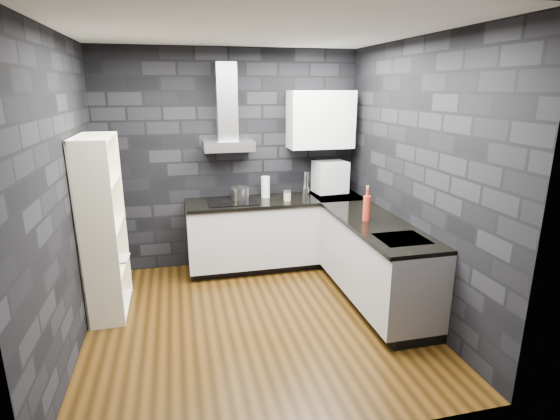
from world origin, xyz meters
name	(u,v)px	position (x,y,z in m)	size (l,w,h in m)	color
ground	(256,321)	(0.00, 0.00, 0.00)	(3.20, 3.20, 0.00)	#3C250B
ceiling	(251,29)	(0.00, 0.00, 2.70)	(3.20, 3.20, 0.00)	white
wall_back	(231,160)	(0.00, 1.62, 1.35)	(3.20, 0.05, 2.70)	black
wall_front	(305,252)	(0.00, -1.62, 1.35)	(3.20, 0.05, 2.70)	black
wall_left	(60,199)	(-1.62, 0.00, 1.35)	(0.05, 3.20, 2.70)	black
wall_right	(415,180)	(1.62, 0.00, 1.35)	(0.05, 3.20, 2.70)	black
toekick_back	(275,261)	(0.50, 1.34, 0.05)	(2.18, 0.50, 0.10)	black
toekick_right	(377,297)	(1.34, 0.10, 0.05)	(0.50, 1.78, 0.10)	black
counter_back_cab	(276,231)	(0.50, 1.30, 0.48)	(2.20, 0.60, 0.76)	#B9B9BE
counter_right_cab	(376,261)	(1.30, 0.10, 0.48)	(0.60, 1.80, 0.76)	#B9B9BE
counter_back_top	(276,201)	(0.50, 1.29, 0.88)	(2.20, 0.62, 0.04)	black
counter_right_top	(377,224)	(1.29, 0.10, 0.88)	(0.62, 1.80, 0.04)	black
counter_corner_top	(337,197)	(1.30, 1.30, 0.88)	(0.62, 0.62, 0.04)	black
hood_body	(229,146)	(-0.05, 1.43, 1.56)	(0.60, 0.34, 0.12)	#B4B5B9
hood_chimney	(227,102)	(-0.05, 1.50, 2.07)	(0.24, 0.20, 0.90)	#B4B5B9
upper_cabinet	(321,120)	(1.10, 1.43, 1.85)	(0.80, 0.35, 0.70)	white
cooktop	(232,201)	(-0.05, 1.30, 0.91)	(0.58, 0.50, 0.01)	black
sink_rim	(402,239)	(1.30, -0.40, 0.89)	(0.44, 0.40, 0.01)	#B4B5B9
pot	(240,194)	(0.06, 1.36, 0.98)	(0.22, 0.22, 0.13)	#B1B0B4
glass_vase	(265,187)	(0.39, 1.41, 1.03)	(0.11, 0.11, 0.27)	white
storage_jar	(287,196)	(0.62, 1.19, 0.95)	(0.09, 0.09, 0.11)	tan
utensil_crock	(306,192)	(0.89, 1.32, 0.96)	(0.09, 0.09, 0.12)	#B1B0B4
appliance_garage	(330,177)	(1.24, 1.40, 1.12)	(0.40, 0.31, 0.40)	silver
red_bottle	(367,208)	(1.21, 0.20, 1.03)	(0.08, 0.08, 0.26)	#AD301C
bookshelf	(103,227)	(-1.42, 0.59, 0.90)	(0.34, 0.80, 1.80)	#F8F2CD
fruit_bowl	(101,227)	(-1.42, 0.48, 0.94)	(0.20, 0.20, 0.05)	white
book_red	(109,252)	(-1.42, 0.76, 0.57)	(0.17, 0.02, 0.22)	maroon
book_second	(110,249)	(-1.41, 0.79, 0.59)	(0.18, 0.02, 0.24)	#B2B2B2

